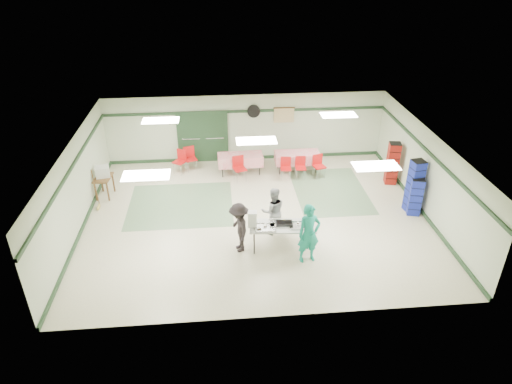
{
  "coord_description": "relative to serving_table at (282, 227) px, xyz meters",
  "views": [
    {
      "loc": [
        -1.15,
        -12.54,
        7.96
      ],
      "look_at": [
        -0.04,
        -0.3,
        1.1
      ],
      "focal_mm": 32.0,
      "sensor_mm": 36.0,
      "label": 1
    }
  ],
  "objects": [
    {
      "name": "wall_right",
      "position": [
        4.9,
        1.73,
        0.63
      ],
      "size": [
        0.0,
        9.0,
        9.0
      ],
      "primitive_type": "plane",
      "rotation": [
        1.57,
        0.0,
        -1.57
      ],
      "color": "#B2BDA1",
      "rests_on": "floor"
    },
    {
      "name": "broom",
      "position": [
        -5.83,
        2.78,
        0.04
      ],
      "size": [
        0.07,
        0.23,
        1.44
      ],
      "primitive_type": "cylinder",
      "rotation": [
        0.14,
        0.0,
        -0.17
      ],
      "color": "brown",
      "rests_on": "floor"
    },
    {
      "name": "wall_left",
      "position": [
        -6.1,
        1.73,
        0.63
      ],
      "size": [
        0.0,
        9.0,
        9.0
      ],
      "primitive_type": "plane",
      "rotation": [
        1.57,
        0.0,
        1.57
      ],
      "color": "#B2BDA1",
      "rests_on": "floor"
    },
    {
      "name": "wall_front",
      "position": [
        -0.6,
        -2.77,
        0.63
      ],
      "size": [
        11.0,
        0.0,
        11.0
      ],
      "primitive_type": "plane",
      "rotation": [
        -1.57,
        0.0,
        0.0
      ],
      "color": "#B2BDA1",
      "rests_on": "floor"
    },
    {
      "name": "baseboard_right",
      "position": [
        4.87,
        1.73,
        -0.66
      ],
      "size": [
        0.06,
        9.0,
        0.12
      ],
      "primitive_type": "cube",
      "rotation": [
        0.0,
        0.0,
        1.57
      ],
      "color": "#1F3821",
      "rests_on": "floor"
    },
    {
      "name": "volunteer_grey",
      "position": [
        -0.17,
        0.8,
        0.05
      ],
      "size": [
        0.79,
        0.64,
        1.53
      ],
      "primitive_type": "imported",
      "rotation": [
        0.0,
        0.0,
        3.23
      ],
      "color": "gray",
      "rests_on": "floor"
    },
    {
      "name": "office_printer",
      "position": [
        -5.75,
        3.65,
        0.21
      ],
      "size": [
        0.54,
        0.5,
        0.37
      ],
      "primitive_type": "cube",
      "rotation": [
        0.0,
        0.0,
        0.23
      ],
      "color": "beige",
      "rests_on": "printer_table"
    },
    {
      "name": "chair_b",
      "position": [
        0.75,
        4.4,
        -0.21
      ],
      "size": [
        0.41,
        0.42,
        0.83
      ],
      "rotation": [
        0.0,
        0.0,
        -0.08
      ],
      "color": "red",
      "rests_on": "floor"
    },
    {
      "name": "serving_table",
      "position": [
        0.0,
        0.0,
        0.0
      ],
      "size": [
        1.94,
        0.9,
        0.76
      ],
      "rotation": [
        0.0,
        0.0,
        -0.07
      ],
      "color": "beige",
      "rests_on": "floor"
    },
    {
      "name": "crate_stack_blue_a",
      "position": [
        4.55,
        1.48,
        -0.07
      ],
      "size": [
        0.48,
        0.48,
        1.29
      ],
      "primitive_type": "cube",
      "rotation": [
        0.0,
        0.0,
        -0.25
      ],
      "color": "navy",
      "rests_on": "floor"
    },
    {
      "name": "crate_stack_blue_b",
      "position": [
        4.55,
        1.67,
        0.2
      ],
      "size": [
        0.46,
        0.46,
        1.83
      ],
      "primitive_type": "cube",
      "rotation": [
        0.0,
        0.0,
        0.16
      ],
      "color": "navy",
      "rests_on": "floor"
    },
    {
      "name": "dining_table_a",
      "position": [
        1.28,
        4.97,
        -0.15
      ],
      "size": [
        1.7,
        0.76,
        0.77
      ],
      "rotation": [
        0.0,
        0.0,
        -0.01
      ],
      "color": "red",
      "rests_on": "floor"
    },
    {
      "name": "green_patch_b",
      "position": [
        2.2,
        3.23,
        -0.71
      ],
      "size": [
        2.5,
        3.5,
        0.01
      ],
      "primitive_type": "cube",
      "color": "slate",
      "rests_on": "floor"
    },
    {
      "name": "door_frame",
      "position": [
        -2.33,
        6.15,
        0.33
      ],
      "size": [
        2.0,
        0.03,
        2.15
      ],
      "primitive_type": "cube",
      "color": "#1F3821",
      "rests_on": "floor"
    },
    {
      "name": "baseboard_back",
      "position": [
        -0.6,
        6.2,
        -0.66
      ],
      "size": [
        11.0,
        0.06,
        0.12
      ],
      "primitive_type": "cube",
      "color": "#1F3821",
      "rests_on": "floor"
    },
    {
      "name": "chair_loose_b",
      "position": [
        -3.19,
        5.24,
        -0.16
      ],
      "size": [
        0.58,
        0.58,
        0.91
      ],
      "rotation": [
        0.0,
        0.0,
        -0.57
      ],
      "color": "red",
      "rests_on": "floor"
    },
    {
      "name": "wall_back",
      "position": [
        -0.6,
        6.23,
        0.63
      ],
      "size": [
        11.0,
        0.0,
        11.0
      ],
      "primitive_type": "plane",
      "rotation": [
        1.57,
        0.0,
        0.0
      ],
      "color": "#B2BDA1",
      "rests_on": "floor"
    },
    {
      "name": "sheet_tray_left",
      "position": [
        -0.51,
        -0.1,
        0.06
      ],
      "size": [
        0.61,
        0.48,
        0.02
      ],
      "primitive_type": "cube",
      "rotation": [
        0.0,
        0.0,
        -0.07
      ],
      "color": "silver",
      "rests_on": "serving_table"
    },
    {
      "name": "baseboard_left",
      "position": [
        -6.07,
        1.73,
        -0.66
      ],
      "size": [
        0.06,
        9.0,
        0.12
      ],
      "primitive_type": "cube",
      "rotation": [
        0.0,
        0.0,
        1.57
      ],
      "color": "#1F3821",
      "rests_on": "floor"
    },
    {
      "name": "scroll_banner",
      "position": [
        0.9,
        6.17,
        1.13
      ],
      "size": [
        0.8,
        0.02,
        0.6
      ],
      "primitive_type": "cube",
      "color": "tan",
      "rests_on": "wall_back"
    },
    {
      "name": "chair_a",
      "position": [
        1.31,
        4.4,
        -0.21
      ],
      "size": [
        0.41,
        0.41,
        0.83
      ],
      "rotation": [
        0.0,
        0.0,
        -0.06
      ],
      "color": "red",
      "rests_on": "floor"
    },
    {
      "name": "printer_table",
      "position": [
        -5.75,
        3.58,
        -0.09
      ],
      "size": [
        0.6,
        0.86,
        0.74
      ],
      "rotation": [
        0.0,
        0.0,
        -0.11
      ],
      "color": "brown",
      "rests_on": "floor"
    },
    {
      "name": "ceiling",
      "position": [
        -0.6,
        1.73,
        1.98
      ],
      "size": [
        11.0,
        11.0,
        0.0
      ],
      "primitive_type": "plane",
      "rotation": [
        3.14,
        0.0,
        0.0
      ],
      "color": "white",
      "rests_on": "wall_back"
    },
    {
      "name": "trim_back",
      "position": [
        -0.6,
        6.2,
        1.33
      ],
      "size": [
        11.0,
        0.06,
        0.1
      ],
      "primitive_type": "cube",
      "color": "#1F3821",
      "rests_on": "wall_back"
    },
    {
      "name": "trim_left",
      "position": [
        -6.07,
        1.73,
        1.33
      ],
      "size": [
        0.06,
        9.0,
        0.1
      ],
      "primitive_type": "cube",
      "rotation": [
        0.0,
        0.0,
        1.57
      ],
      "color": "#1F3821",
      "rests_on": "wall_back"
    },
    {
      "name": "wall_fan",
      "position": [
        -0.3,
        6.17,
        1.33
      ],
      "size": [
        0.5,
        0.1,
        0.5
      ],
      "primitive_type": "cylinder",
      "rotation": [
        1.57,
        0.0,
        0.0
      ],
      "color": "black",
      "rests_on": "wall_back"
    },
    {
      "name": "floor",
      "position": [
        -0.6,
        1.73,
        -0.72
      ],
      "size": [
        11.0,
        11.0,
        0.0
      ],
      "primitive_type": "plane",
      "color": "beige",
      "rests_on": "ground"
    },
    {
      "name": "volunteer_dark",
      "position": [
        -1.25,
        -0.01,
        0.05
      ],
      "size": [
        0.73,
        1.07,
        1.53
      ],
      "primitive_type": "imported",
      "rotation": [
        0.0,
        0.0,
        -1.39
      ],
      "color": "black",
      "rests_on": "floor"
    },
    {
      "name": "double_door_left",
      "position": [
        -2.8,
        6.17,
        0.33
      ],
      "size": [
        0.9,
        0.06,
        2.1
      ],
      "primitive_type": "cube",
      "color": "gray",
      "rests_on": "floor"
    },
    {
      "name": "foam_box_stack",
      "position": [
        -0.86,
        0.07,
        0.27
      ],
      "size": [
        0.27,
        0.25,
        0.46
      ],
      "primitive_type": "cube",
      "rotation": [
        0.0,
        0.0,
        -0.07
      ],
      "color": "white",
      "rests_on": "serving_table"
    },
    {
      "name": "double_door_right",
      "position": [
        -1.85,
        6.17,
        0.33
      ],
      "size": [
        0.9,
        0.06,
        2.1
      ],
      "primitive_type": "cube",
      "color": "gray",
      "rests_on": "floor"
    },
    {
      "name": "baking_pan",
      "position": [
        0.05,
        0.03,
        0.08
      ],
      "size": [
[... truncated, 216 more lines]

